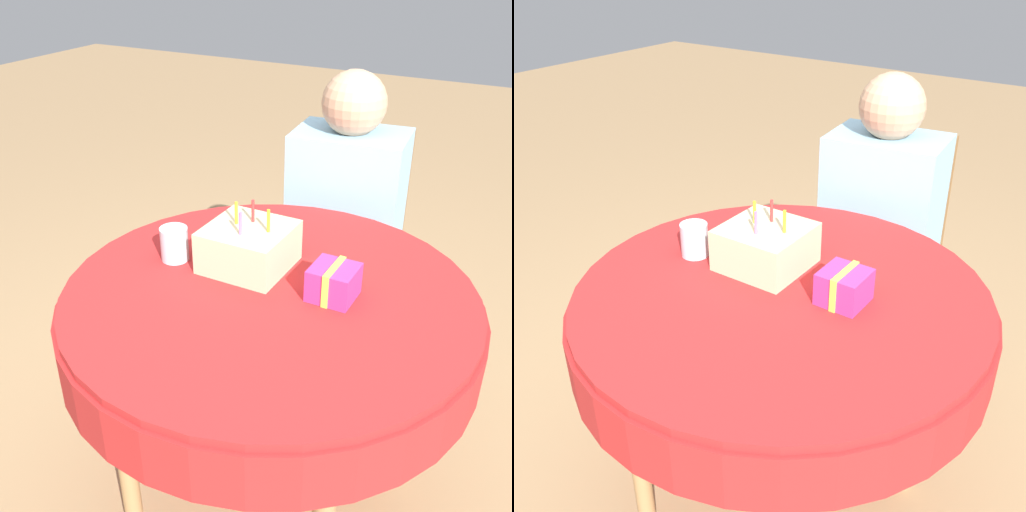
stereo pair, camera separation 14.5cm
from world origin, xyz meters
TOP-DOWN VIEW (x-y plane):
  - ground_plane at (0.00, 0.00)m, footprint 12.00×12.00m
  - dining_table at (0.00, 0.00)m, footprint 1.03×1.03m
  - chair at (-0.08, 0.79)m, footprint 0.44×0.44m
  - person at (-0.07, 0.70)m, footprint 0.40×0.38m
  - birthday_cake at (-0.10, 0.07)m, footprint 0.21×0.21m
  - drinking_glass at (-0.29, 0.01)m, footprint 0.07×0.07m
  - gift_box at (0.15, 0.04)m, footprint 0.10×0.11m

SIDE VIEW (x-z plane):
  - ground_plane at x=0.00m, z-range 0.00..0.00m
  - chair at x=-0.08m, z-range 0.04..0.96m
  - dining_table at x=0.00m, z-range 0.29..1.06m
  - person at x=-0.07m, z-range 0.12..1.27m
  - gift_box at x=0.15m, z-range 0.76..0.85m
  - drinking_glass at x=-0.29m, z-range 0.77..0.86m
  - birthday_cake at x=-0.10m, z-range 0.74..0.91m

